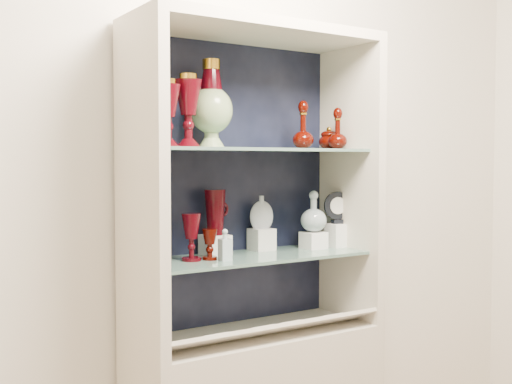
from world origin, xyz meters
TOP-DOWN VIEW (x-y plane):
  - wall_back at (0.00, 1.75)m, footprint 3.50×0.02m
  - cabinet_back_panel at (0.00, 1.72)m, footprint 0.98×0.02m
  - cabinet_side_left at (-0.48, 1.53)m, footprint 0.04×0.40m
  - cabinet_side_right at (0.48, 1.53)m, footprint 0.04×0.40m
  - cabinet_top_cap at (0.00, 1.53)m, footprint 1.00×0.40m
  - shelf_lower at (0.00, 1.55)m, footprint 0.92×0.34m
  - shelf_upper at (0.00, 1.55)m, footprint 0.92×0.34m
  - label_ledge at (0.00, 1.42)m, footprint 0.92×0.17m
  - label_card_0 at (-0.26, 1.42)m, footprint 0.10×0.06m
  - label_card_1 at (0.07, 1.42)m, footprint 0.10×0.06m
  - label_card_2 at (0.28, 1.42)m, footprint 0.10×0.06m
  - label_card_3 at (-0.06, 1.42)m, footprint 0.10×0.06m
  - pedestal_lamp_left at (-0.39, 1.50)m, footprint 0.12×0.12m
  - pedestal_lamp_right at (-0.29, 1.54)m, footprint 0.11×0.11m
  - enamel_urn at (-0.16, 1.60)m, footprint 0.20×0.20m
  - ruby_decanter_a at (0.25, 1.56)m, footprint 0.10×0.10m
  - ruby_decanter_b at (0.41, 1.52)m, footprint 0.09×0.09m
  - lidded_bowl at (0.43, 1.61)m, footprint 0.12×0.12m
  - cobalt_goblet at (-0.44, 1.52)m, footprint 0.07×0.07m
  - ruby_goblet_tall at (-0.27, 1.55)m, footprint 0.08×0.08m
  - ruby_goblet_small at (-0.20, 1.54)m, footprint 0.06×0.06m
  - riser_ruby_pitcher at (-0.12, 1.64)m, footprint 0.10×0.10m
  - ruby_pitcher at (-0.12, 1.64)m, footprint 0.15×0.12m
  - clear_square_bottle at (-0.16, 1.49)m, footprint 0.04×0.04m
  - riser_flat_flask at (0.11, 1.65)m, footprint 0.09×0.09m
  - flat_flask at (0.11, 1.65)m, footprint 0.11×0.07m
  - riser_clear_round_decanter at (0.32, 1.57)m, footprint 0.09×0.09m
  - clear_round_decanter at (0.32, 1.57)m, footprint 0.14×0.14m
  - riser_cameo_medallion at (0.44, 1.56)m, footprint 0.08×0.08m
  - cameo_medallion at (0.44, 1.56)m, footprint 0.13×0.07m

SIDE VIEW (x-z plane):
  - label_ledge at x=0.00m, z-range 0.74..0.82m
  - label_card_0 at x=-0.26m, z-range 0.78..0.81m
  - label_card_1 at x=0.07m, z-range 0.78..0.81m
  - label_card_2 at x=0.28m, z-range 0.78..0.81m
  - label_card_3 at x=-0.06m, z-range 0.78..0.81m
  - shelf_lower at x=0.00m, z-range 1.04..1.05m
  - riser_clear_round_decanter at x=0.32m, z-range 1.05..1.12m
  - riser_ruby_pitcher at x=-0.12m, z-range 1.05..1.13m
  - riser_flat_flask at x=0.11m, z-range 1.05..1.14m
  - riser_cameo_medallion at x=0.44m, z-range 1.05..1.15m
  - ruby_goblet_small at x=-0.20m, z-range 1.05..1.17m
  - clear_square_bottle at x=-0.16m, z-range 1.05..1.17m
  - cobalt_goblet at x=-0.44m, z-range 1.05..1.21m
  - ruby_goblet_tall at x=-0.27m, z-range 1.05..1.23m
  - clear_round_decanter at x=0.32m, z-range 1.12..1.29m
  - flat_flask at x=0.11m, z-range 1.14..1.28m
  - ruby_pitcher at x=-0.12m, z-range 1.13..1.31m
  - cameo_medallion at x=0.44m, z-range 1.15..1.29m
  - cabinet_back_panel at x=0.00m, z-range 0.75..1.90m
  - cabinet_side_left at x=-0.48m, z-range 0.75..1.90m
  - cabinet_side_right at x=0.48m, z-range 0.75..1.90m
  - wall_back at x=0.00m, z-range 0.00..2.80m
  - shelf_upper at x=0.00m, z-range 1.46..1.47m
  - lidded_bowl at x=0.43m, z-range 1.47..1.57m
  - ruby_decanter_b at x=0.41m, z-range 1.47..1.66m
  - ruby_decanter_a at x=0.25m, z-range 1.47..1.69m
  - pedestal_lamp_left at x=-0.39m, z-range 1.47..1.71m
  - pedestal_lamp_right at x=-0.29m, z-range 1.47..1.74m
  - enamel_urn at x=-0.16m, z-range 1.47..1.81m
  - cabinet_top_cap at x=0.00m, z-range 1.90..1.94m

